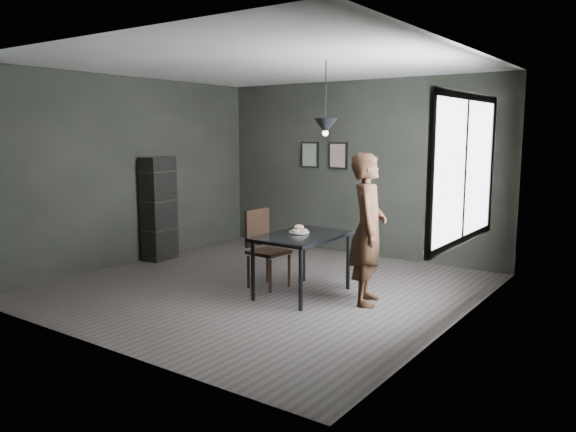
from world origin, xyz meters
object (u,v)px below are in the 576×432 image
Objects in this scene: white_plate at (299,233)px; pendant_lamp at (325,126)px; cafe_table at (302,241)px; shelf_unit at (159,209)px; woman at (368,229)px; wood_chair at (263,243)px.

white_plate is 0.27× the size of pendant_lamp.
pendant_lamp reaches higher than cafe_table.
pendant_lamp is at bearing -11.69° from shelf_unit.
shelf_unit is at bearing 173.31° from cafe_table.
woman reaches higher than cafe_table.
wood_chair is at bearing -175.41° from pendant_lamp.
wood_chair is (-1.43, -0.12, -0.31)m from woman.
woman is 3.73m from shelf_unit.
pendant_lamp reaches higher than wood_chair.
woman is 2.03× the size of pendant_lamp.
shelf_unit is 3.42m from pendant_lamp.
shelf_unit is (-3.73, 0.19, -0.07)m from woman.
white_plate is 0.23× the size of wood_chair.
wood_chair is (-0.54, -0.03, -0.19)m from white_plate.
wood_chair is 2.33m from shelf_unit.
white_plate is at bearing 73.92° from woman.
shelf_unit is 1.85× the size of pendant_lamp.
woman is at bearing 5.99° from white_plate.
white_plate is at bearing -172.45° from pendant_lamp.
wood_chair is at bearing -177.28° from white_plate.
cafe_table is 2.94m from shelf_unit.
cafe_table is at bearing -158.20° from pendant_lamp.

